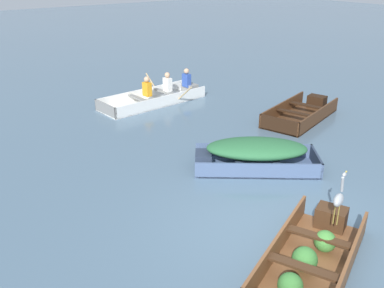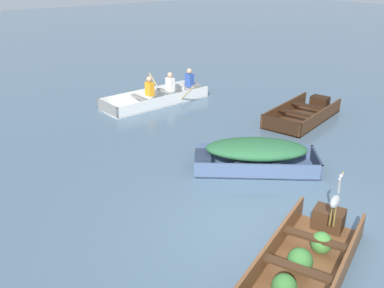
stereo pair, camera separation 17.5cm
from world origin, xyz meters
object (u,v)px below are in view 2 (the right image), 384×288
object	(u,v)px
dinghy_wooden_brown_foreground	(307,258)
skiff_slate_blue_near_moored	(255,153)
heron_on_dinghy	(336,200)
skiff_dark_varnish_mid_moored	(305,114)
rowboat_white_with_crew	(161,96)

from	to	relation	value
dinghy_wooden_brown_foreground	skiff_slate_blue_near_moored	world-z (taller)	skiff_slate_blue_near_moored
dinghy_wooden_brown_foreground	heron_on_dinghy	bearing A→B (deg)	9.82
skiff_dark_varnish_mid_moored	rowboat_white_with_crew	size ratio (longest dim) A/B	0.83
dinghy_wooden_brown_foreground	skiff_slate_blue_near_moored	distance (m)	3.36
skiff_dark_varnish_mid_moored	rowboat_white_with_crew	distance (m)	4.60
dinghy_wooden_brown_foreground	rowboat_white_with_crew	distance (m)	8.70
skiff_dark_varnish_mid_moored	skiff_slate_blue_near_moored	bearing A→B (deg)	-155.73
rowboat_white_with_crew	skiff_dark_varnish_mid_moored	bearing A→B (deg)	-56.24
dinghy_wooden_brown_foreground	skiff_slate_blue_near_moored	xyz separation A→B (m)	(1.66, 2.92, 0.22)
skiff_slate_blue_near_moored	dinghy_wooden_brown_foreground	bearing A→B (deg)	-119.63
dinghy_wooden_brown_foreground	heron_on_dinghy	size ratio (longest dim) A/B	3.54
skiff_slate_blue_near_moored	heron_on_dinghy	xyz separation A→B (m)	(-0.99, -2.80, 0.50)
dinghy_wooden_brown_foreground	skiff_slate_blue_near_moored	bearing A→B (deg)	60.37
dinghy_wooden_brown_foreground	heron_on_dinghy	xyz separation A→B (m)	(0.67, 0.12, 0.72)
skiff_dark_varnish_mid_moored	rowboat_white_with_crew	world-z (taller)	rowboat_white_with_crew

